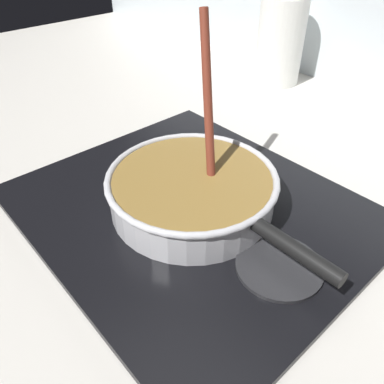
{
  "coord_description": "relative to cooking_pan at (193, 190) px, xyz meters",
  "views": [
    {
      "loc": [
        0.49,
        -0.23,
        0.42
      ],
      "look_at": [
        0.12,
        0.1,
        0.04
      ],
      "focal_mm": 35.94,
      "sensor_mm": 36.0,
      "label": 1
    }
  ],
  "objects": [
    {
      "name": "cooking_pan",
      "position": [
        0.0,
        0.0,
        0.0
      ],
      "size": [
        0.41,
        0.28,
        0.29
      ],
      "color": "silver",
      "rests_on": "hob_plate"
    },
    {
      "name": "spare_burner",
      "position": [
        0.18,
        -0.0,
        -0.03
      ],
      "size": [
        0.12,
        0.12,
        0.01
      ],
      "primitive_type": "cylinder",
      "color": "#262628",
      "rests_on": "hob_plate"
    },
    {
      "name": "hob_plate",
      "position": [
        -0.0,
        -0.0,
        -0.04
      ],
      "size": [
        0.56,
        0.48,
        0.01
      ],
      "primitive_type": "cube",
      "color": "black",
      "rests_on": "ground"
    },
    {
      "name": "paper_towel_roll",
      "position": [
        -0.28,
        0.57,
        0.07
      ],
      "size": [
        0.13,
        0.13,
        0.23
      ],
      "primitive_type": "cylinder",
      "color": "white",
      "rests_on": "ground"
    },
    {
      "name": "burner_ring",
      "position": [
        -0.0,
        -0.0,
        -0.03
      ],
      "size": [
        0.17,
        0.17,
        0.01
      ],
      "primitive_type": "torus",
      "color": "#592D0C",
      "rests_on": "hob_plate"
    },
    {
      "name": "ground",
      "position": [
        -0.12,
        -0.1,
        -0.07
      ],
      "size": [
        2.4,
        1.6,
        0.04
      ],
      "primitive_type": "cube",
      "color": "beige"
    }
  ]
}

